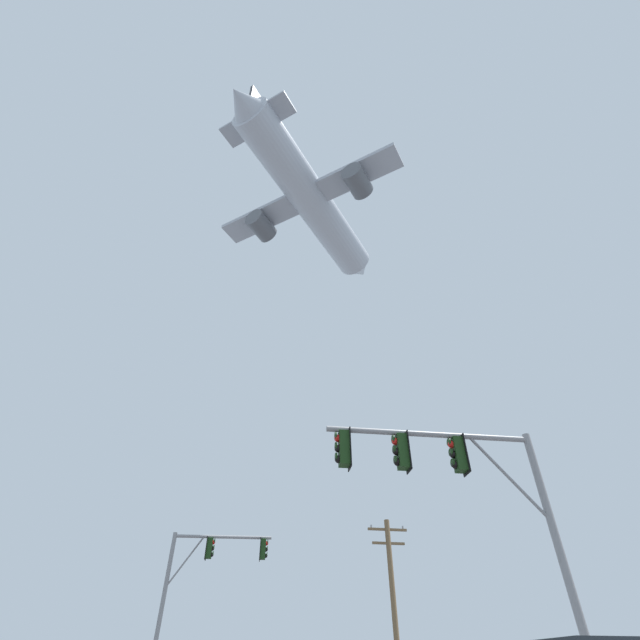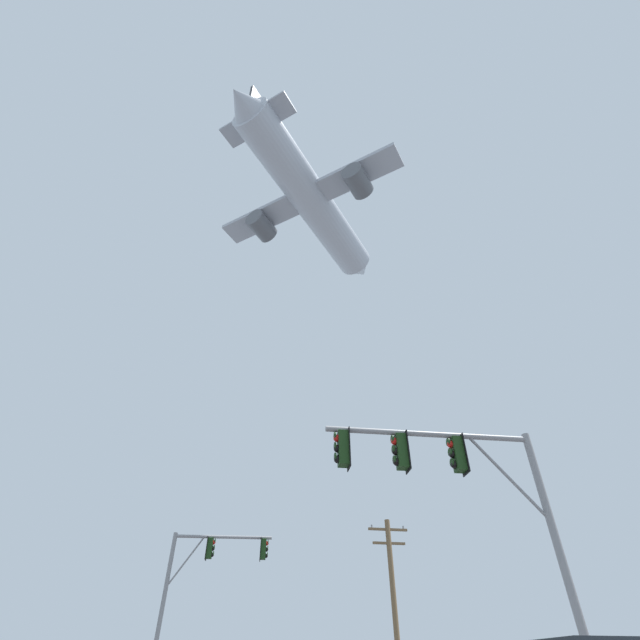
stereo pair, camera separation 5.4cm
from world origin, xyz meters
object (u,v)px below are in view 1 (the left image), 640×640
object	(u,v)px
utility_pole	(393,597)
airplane	(310,199)
signal_pole_far	(202,573)
signal_pole_near	(460,485)

from	to	relation	value
utility_pole	airplane	size ratio (longest dim) A/B	0.35
signal_pole_far	airplane	world-z (taller)	airplane
signal_pole_near	airplane	xyz separation A→B (m)	(-1.86, 19.04, 36.19)
signal_pole_far	airplane	xyz separation A→B (m)	(5.36, 5.06, 36.18)
utility_pole	signal_pole_near	bearing A→B (deg)	-99.03
airplane	signal_pole_far	bearing A→B (deg)	-136.63
utility_pole	signal_pole_far	bearing A→B (deg)	-173.26
signal_pole_far	signal_pole_near	bearing A→B (deg)	-62.70
signal_pole_near	airplane	distance (m)	40.93
signal_pole_near	utility_pole	distance (m)	15.32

